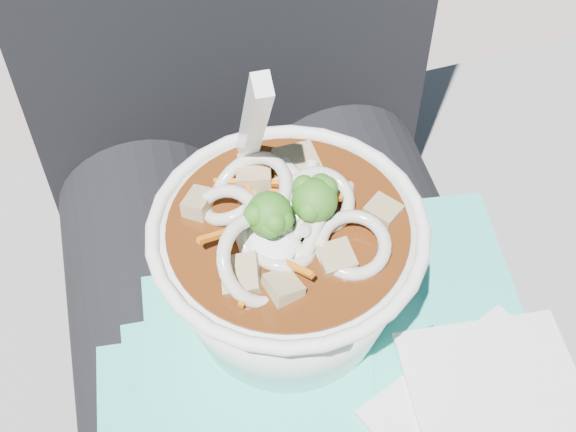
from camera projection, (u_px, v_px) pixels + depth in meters
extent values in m
cube|color=slate|center=(267.00, 398.00, 0.94)|extent=(1.03, 0.57, 0.44)
cylinder|color=black|center=(184.00, 427.00, 0.60)|extent=(0.15, 0.48, 0.15)
cylinder|color=black|center=(414.00, 375.00, 0.63)|extent=(0.15, 0.48, 0.15)
cube|color=#2EC1AC|center=(191.00, 398.00, 0.53)|extent=(0.13, 0.10, 0.00)
cube|color=#2EC1AC|center=(402.00, 283.00, 0.59)|extent=(0.18, 0.17, 0.00)
cube|color=#2EC1AC|center=(311.00, 244.00, 0.61)|extent=(0.13, 0.10, 0.00)
cube|color=#2EC1AC|center=(218.00, 393.00, 0.53)|extent=(0.12, 0.13, 0.00)
cube|color=#2EC1AC|center=(251.00, 371.00, 0.54)|extent=(0.17, 0.17, 0.00)
cube|color=#2EC1AC|center=(291.00, 282.00, 0.58)|extent=(0.19, 0.18, 0.00)
cube|color=#2EC1AC|center=(291.00, 371.00, 0.53)|extent=(0.16, 0.17, 0.00)
cube|color=#2EC1AC|center=(296.00, 374.00, 0.53)|extent=(0.21, 0.20, 0.00)
cube|color=#2EC1AC|center=(288.00, 287.00, 0.57)|extent=(0.18, 0.18, 0.00)
cube|color=#2EC1AC|center=(326.00, 427.00, 0.51)|extent=(0.17, 0.18, 0.00)
cube|color=#2EC1AC|center=(257.00, 359.00, 0.53)|extent=(0.19, 0.20, 0.00)
cube|color=silver|center=(502.00, 431.00, 0.50)|extent=(0.17, 0.17, 0.00)
cube|color=silver|center=(499.00, 396.00, 0.51)|extent=(0.12, 0.12, 0.00)
torus|color=white|center=(288.00, 228.00, 0.48)|extent=(0.17, 0.17, 0.01)
cylinder|color=#431D09|center=(288.00, 231.00, 0.48)|extent=(0.15, 0.15, 0.01)
torus|color=beige|center=(230.00, 206.00, 0.49)|extent=(0.05, 0.05, 0.03)
torus|color=beige|center=(319.00, 200.00, 0.48)|extent=(0.05, 0.05, 0.03)
torus|color=beige|center=(250.00, 194.00, 0.49)|extent=(0.07, 0.08, 0.05)
torus|color=beige|center=(287.00, 221.00, 0.48)|extent=(0.05, 0.04, 0.04)
torus|color=beige|center=(353.00, 245.00, 0.47)|extent=(0.06, 0.06, 0.02)
torus|color=beige|center=(282.00, 248.00, 0.47)|extent=(0.05, 0.05, 0.02)
torus|color=beige|center=(276.00, 216.00, 0.49)|extent=(0.07, 0.08, 0.05)
torus|color=beige|center=(318.00, 171.00, 0.51)|extent=(0.06, 0.06, 0.04)
torus|color=beige|center=(279.00, 235.00, 0.48)|extent=(0.06, 0.06, 0.04)
torus|color=beige|center=(314.00, 188.00, 0.50)|extent=(0.04, 0.04, 0.02)
torus|color=beige|center=(262.00, 260.00, 0.45)|extent=(0.07, 0.06, 0.06)
torus|color=beige|center=(225.00, 229.00, 0.48)|extent=(0.05, 0.06, 0.06)
cylinder|color=beige|center=(308.00, 187.00, 0.49)|extent=(0.02, 0.03, 0.02)
cylinder|color=beige|center=(316.00, 219.00, 0.48)|extent=(0.03, 0.03, 0.02)
cylinder|color=beige|center=(311.00, 240.00, 0.47)|extent=(0.03, 0.03, 0.02)
cylinder|color=#6B9B4B|center=(314.00, 213.00, 0.48)|extent=(0.01, 0.01, 0.02)
sphere|color=#1E5C15|center=(315.00, 200.00, 0.47)|extent=(0.03, 0.03, 0.03)
sphere|color=#1E5C15|center=(321.00, 185.00, 0.47)|extent=(0.01, 0.01, 0.01)
sphere|color=#1E5C15|center=(304.00, 186.00, 0.47)|extent=(0.01, 0.01, 0.01)
sphere|color=#1E5C15|center=(309.00, 210.00, 0.46)|extent=(0.01, 0.01, 0.01)
sphere|color=#1E5C15|center=(326.00, 187.00, 0.47)|extent=(0.01, 0.01, 0.01)
cylinder|color=#6B9B4B|center=(270.00, 227.00, 0.47)|extent=(0.01, 0.01, 0.02)
sphere|color=#1E5C15|center=(269.00, 214.00, 0.46)|extent=(0.03, 0.03, 0.03)
sphere|color=#1E5C15|center=(274.00, 222.00, 0.45)|extent=(0.01, 0.01, 0.01)
sphere|color=#1E5C15|center=(282.00, 220.00, 0.46)|extent=(0.01, 0.01, 0.01)
sphere|color=#1E5C15|center=(255.00, 215.00, 0.45)|extent=(0.01, 0.01, 0.01)
sphere|color=#1E5C15|center=(271.00, 227.00, 0.45)|extent=(0.01, 0.01, 0.01)
cube|color=orange|center=(250.00, 276.00, 0.45)|extent=(0.02, 0.04, 0.01)
cube|color=orange|center=(282.00, 261.00, 0.46)|extent=(0.03, 0.04, 0.02)
cube|color=orange|center=(256.00, 205.00, 0.48)|extent=(0.01, 0.05, 0.01)
cube|color=orange|center=(234.00, 230.00, 0.47)|extent=(0.05, 0.02, 0.02)
cube|color=orange|center=(252.00, 183.00, 0.50)|extent=(0.05, 0.03, 0.02)
cube|color=orange|center=(306.00, 195.00, 0.48)|extent=(0.04, 0.02, 0.01)
cube|color=#937B53|center=(383.00, 213.00, 0.49)|extent=(0.03, 0.03, 0.01)
cube|color=#937B53|center=(298.00, 169.00, 0.50)|extent=(0.03, 0.03, 0.02)
cube|color=#937B53|center=(255.00, 176.00, 0.50)|extent=(0.03, 0.03, 0.02)
cube|color=#937B53|center=(199.00, 204.00, 0.49)|extent=(0.02, 0.03, 0.02)
cube|color=#937B53|center=(242.00, 277.00, 0.46)|extent=(0.03, 0.03, 0.02)
cube|color=#937B53|center=(283.00, 289.00, 0.45)|extent=(0.02, 0.03, 0.02)
cube|color=#937B53|center=(336.00, 259.00, 0.46)|extent=(0.02, 0.02, 0.02)
ellipsoid|color=white|center=(272.00, 239.00, 0.47)|extent=(0.03, 0.04, 0.01)
cube|color=white|center=(253.00, 124.00, 0.46)|extent=(0.01, 0.07, 0.12)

